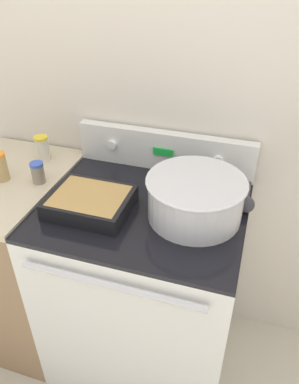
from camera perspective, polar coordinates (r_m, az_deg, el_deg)
name	(u,v)px	position (r m, az deg, el deg)	size (l,w,h in m)	color
kitchen_wall	(170,94)	(1.63, 3.17, 14.62)	(8.00, 0.05, 2.50)	beige
stove_range	(144,287)	(1.78, -0.80, -14.24)	(0.80, 0.70, 0.93)	silver
control_panel	(165,151)	(1.67, 2.37, 6.31)	(0.80, 0.07, 0.18)	silver
side_counter	(23,256)	(2.01, -18.74, -9.24)	(0.49, 0.67, 0.94)	#896B4C
mixing_bowl	(195,196)	(1.37, 7.01, -0.65)	(0.37, 0.37, 0.16)	silver
casserole_dish	(90,202)	(1.44, -9.05, -1.46)	(0.31, 0.25, 0.07)	black
ladle	(247,202)	(1.49, 14.58, -1.50)	(0.06, 0.30, 0.06)	#333338
spice_jar_blue_cap	(38,173)	(1.63, -16.65, 2.85)	(0.06, 0.06, 0.09)	gray
spice_jar_yellow_cap	(43,149)	(1.79, -15.98, 6.39)	(0.06, 0.06, 0.12)	beige
spice_jar_orange_cap	(0,167)	(1.69, -21.82, 3.62)	(0.06, 0.06, 0.13)	tan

